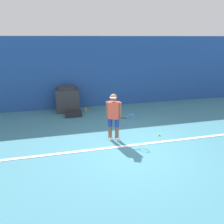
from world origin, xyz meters
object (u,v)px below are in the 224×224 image
object	(u,v)px
equipment_bag	(73,114)
water_bottle	(86,109)
covered_chair	(67,100)
tennis_player	(114,115)
tennis_ball	(159,135)

from	to	relation	value
equipment_bag	water_bottle	bearing A→B (deg)	46.92
covered_chair	tennis_player	bearing A→B (deg)	-68.33
tennis_player	tennis_ball	world-z (taller)	tennis_player
tennis_ball	covered_chair	size ratio (longest dim) A/B	0.06
tennis_player	water_bottle	size ratio (longest dim) A/B	7.22
covered_chair	water_bottle	size ratio (longest dim) A/B	5.29
tennis_player	tennis_ball	xyz separation A→B (m)	(1.54, -0.09, -0.79)
covered_chair	equipment_bag	xyz separation A→B (m)	(0.19, -0.78, -0.42)
tennis_ball	equipment_bag	size ratio (longest dim) A/B	0.10
tennis_player	covered_chair	size ratio (longest dim) A/B	1.36
tennis_ball	water_bottle	size ratio (longest dim) A/B	0.33
tennis_player	equipment_bag	bearing A→B (deg)	137.72
tennis_player	equipment_bag	distance (m)	2.79
tennis_ball	covered_chair	distance (m)	4.39
tennis_player	water_bottle	distance (m)	3.21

